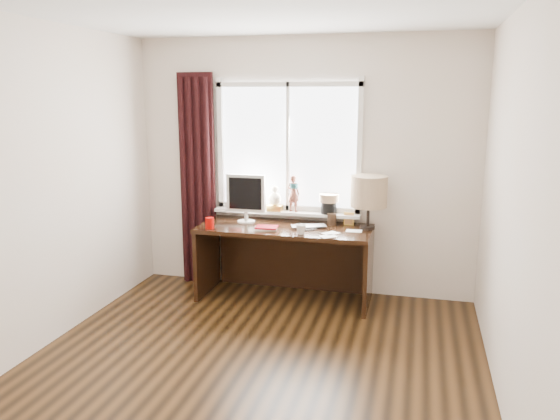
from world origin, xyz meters
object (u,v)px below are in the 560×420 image
(red_cup, at_px, (210,223))
(table_lamp, at_px, (369,192))
(monitor, at_px, (246,195))
(mug, at_px, (301,229))
(desk, at_px, (287,248))
(laptop, at_px, (309,226))

(red_cup, distance_m, table_lamp, 1.56)
(monitor, bearing_deg, mug, -27.08)
(desk, xyz_separation_m, table_lamp, (0.80, 0.02, 0.61))
(laptop, bearing_deg, mug, -116.79)
(desk, bearing_deg, red_cup, -153.29)
(laptop, relative_size, desk, 0.20)
(laptop, distance_m, mug, 0.26)
(red_cup, relative_size, table_lamp, 0.21)
(table_lamp, bearing_deg, laptop, -170.07)
(mug, relative_size, table_lamp, 0.19)
(laptop, relative_size, monitor, 0.69)
(mug, xyz_separation_m, red_cup, (-0.90, -0.01, 0.01))
(laptop, xyz_separation_m, mug, (-0.02, -0.26, 0.04))
(mug, xyz_separation_m, desk, (-0.21, 0.34, -0.29))
(mug, distance_m, monitor, 0.76)
(monitor, height_order, table_lamp, table_lamp)
(red_cup, distance_m, monitor, 0.48)
(mug, bearing_deg, monitor, 152.92)
(desk, distance_m, table_lamp, 1.00)
(laptop, bearing_deg, table_lamp, -11.59)
(table_lamp, bearing_deg, monitor, -178.83)
(laptop, distance_m, table_lamp, 0.67)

